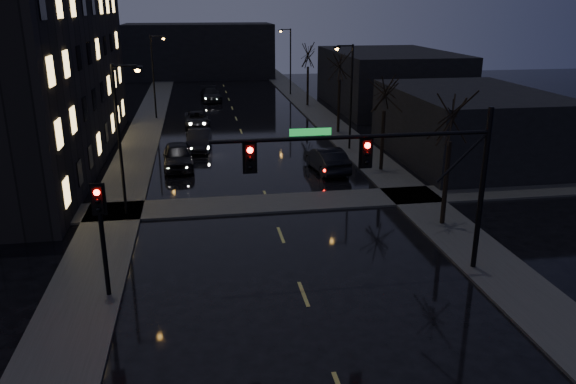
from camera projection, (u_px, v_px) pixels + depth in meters
name	position (u px, v px, depth m)	size (l,w,h in m)	color
sidewalk_left	(141.00, 142.00, 45.97)	(3.00, 140.00, 0.12)	#2D2D2B
sidewalk_right	(342.00, 135.00, 48.55)	(3.00, 140.00, 0.12)	#2D2D2B
sidewalk_cross	(269.00, 203.00, 31.82)	(40.00, 3.00, 0.12)	#2D2D2B
apartment_block	(6.00, 78.00, 38.19)	(12.00, 30.00, 12.00)	black
commercial_right_near	(469.00, 125.00, 40.41)	(10.00, 14.00, 5.00)	black
commercial_right_far	(389.00, 79.00, 61.07)	(12.00, 18.00, 6.00)	black
far_block	(199.00, 51.00, 85.79)	(22.00, 10.00, 8.00)	black
signal_mast	(396.00, 164.00, 21.98)	(11.11, 0.41, 7.00)	black
signal_pole_left	(101.00, 225.00, 20.85)	(0.35, 0.41, 4.53)	black
tree_near	(453.00, 105.00, 26.92)	(3.52, 3.52, 8.08)	black
tree_mid_a	(385.00, 85.00, 36.40)	(3.30, 3.30, 7.58)	black
tree_mid_b	(340.00, 56.00, 47.38)	(3.74, 3.74, 8.59)	black
tree_far	(308.00, 50.00, 60.66)	(3.43, 3.43, 7.88)	black
streetlight_l_near	(123.00, 128.00, 28.70)	(1.53, 0.28, 8.00)	black
streetlight_l_far	(155.00, 70.00, 53.97)	(1.53, 0.28, 8.00)	black
streetlight_r_mid	(349.00, 88.00, 42.23)	(1.53, 0.28, 8.00)	black
streetlight_r_far	(289.00, 56.00, 68.43)	(1.53, 0.28, 8.00)	black
oncoming_car_a	(178.00, 156.00, 38.72)	(2.03, 5.04, 1.72)	black
oncoming_car_b	(199.00, 140.00, 43.58)	(1.66, 4.76, 1.57)	black
oncoming_car_c	(197.00, 119.00, 52.06)	(2.25, 4.88, 1.36)	black
oncoming_car_d	(211.00, 94.00, 65.58)	(2.15, 5.30, 1.54)	black
lead_car	(326.00, 159.00, 37.96)	(1.75, 5.03, 1.66)	black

